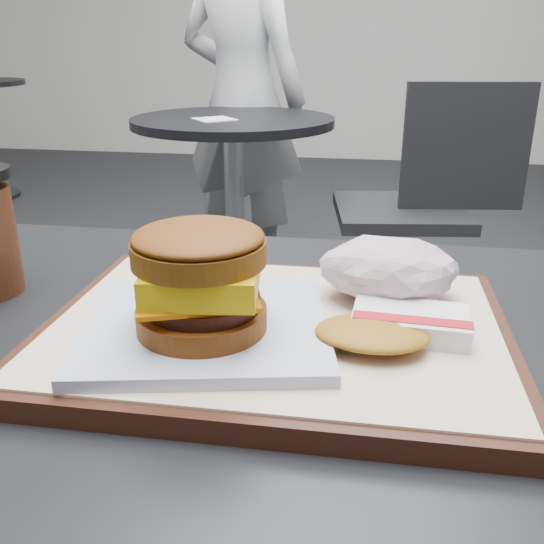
{
  "coord_description": "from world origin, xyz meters",
  "views": [
    {
      "loc": [
        0.13,
        -0.43,
        1.01
      ],
      "look_at": [
        0.05,
        0.01,
        0.83
      ],
      "focal_mm": 40.0,
      "sensor_mm": 36.0,
      "label": 1
    }
  ],
  "objects": [
    {
      "name": "serving_tray",
      "position": [
        0.06,
        0.02,
        0.78
      ],
      "size": [
        0.38,
        0.28,
        0.02
      ],
      "color": "black",
      "rests_on": "customer_table"
    },
    {
      "name": "customer_table",
      "position": [
        0.0,
        0.0,
        0.58
      ],
      "size": [
        0.8,
        0.6,
        0.77
      ],
      "color": "#A5A5AA",
      "rests_on": "ground"
    },
    {
      "name": "patron",
      "position": [
        -0.41,
        2.08,
        0.77
      ],
      "size": [
        0.66,
        0.54,
        1.54
      ],
      "primitive_type": "imported",
      "rotation": [
        0.0,
        0.0,
        2.78
      ],
      "color": "silver",
      "rests_on": "ground"
    },
    {
      "name": "hash_brown",
      "position": [
        0.15,
        -0.0,
        0.8
      ],
      "size": [
        0.12,
        0.09,
        0.02
      ],
      "color": "silver",
      "rests_on": "serving_tray"
    },
    {
      "name": "neighbor_table",
      "position": [
        -0.35,
        1.65,
        0.55
      ],
      "size": [
        0.7,
        0.7,
        0.75
      ],
      "color": "black",
      "rests_on": "ground"
    },
    {
      "name": "breakfast_sandwich",
      "position": [
        0.01,
        -0.02,
        0.83
      ],
      "size": [
        0.22,
        0.2,
        0.09
      ],
      "color": "silver",
      "rests_on": "serving_tray"
    },
    {
      "name": "napkin",
      "position": [
        -0.39,
        1.57,
        0.75
      ],
      "size": [
        0.17,
        0.17,
        0.0
      ],
      "primitive_type": "cube",
      "rotation": [
        0.0,
        0.0,
        0.68
      ],
      "color": "white",
      "rests_on": "neighbor_table"
    },
    {
      "name": "crumpled_wrapper",
      "position": [
        0.15,
        0.08,
        0.82
      ],
      "size": [
        0.12,
        0.09,
        0.05
      ],
      "primitive_type": null,
      "color": "silver",
      "rests_on": "serving_tray"
    },
    {
      "name": "neighbor_chair",
      "position": [
        0.3,
        1.58,
        0.51
      ],
      "size": [
        0.63,
        0.47,
        0.88
      ],
      "color": "#99999E",
      "rests_on": "ground"
    }
  ]
}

